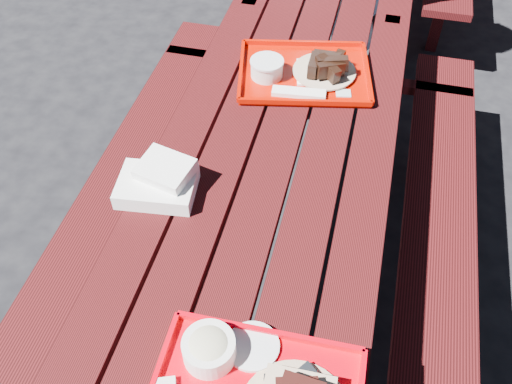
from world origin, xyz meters
TOP-DOWN VIEW (x-y plane):
  - ground at (0.00, 0.00)m, footprint 60.00×60.00m
  - picnic_table_near at (-0.00, 0.00)m, footprint 1.41×2.40m
  - far_tray at (0.01, 0.49)m, footprint 0.53×0.45m
  - white_cloth at (-0.29, -0.15)m, footprint 0.24×0.20m

SIDE VIEW (x-z plane):
  - ground at x=0.00m, z-range 0.00..0.00m
  - picnic_table_near at x=0.00m, z-range 0.19..0.94m
  - far_tray at x=0.01m, z-range 0.73..0.81m
  - white_cloth at x=-0.29m, z-range 0.74..0.83m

